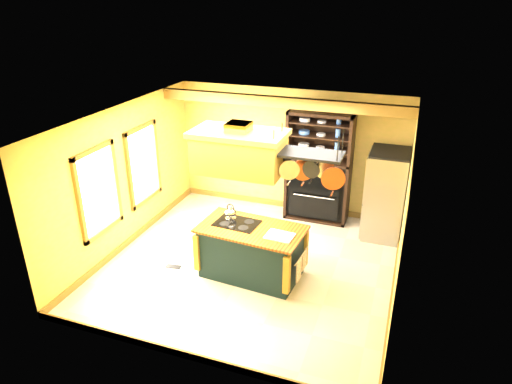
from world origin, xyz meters
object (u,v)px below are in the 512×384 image
Objects in this scene: range_hood at (239,151)px; pot_rack at (308,162)px; hutch at (318,178)px; kitchen_island at (251,251)px; refrigerator at (385,196)px.

pot_rack is at bearing 0.00° from range_hood.
hutch is at bearing 97.52° from pot_rack.
hutch is at bearing 81.99° from kitchen_island.
range_hood is 0.63× the size of hutch.
hutch is at bearing 73.20° from range_hood.
range_hood is 1.12m from pot_rack.
refrigerator is 1.44m from hutch.
range_hood and pot_rack have the same top height.
hutch is (-1.40, 0.34, 0.06)m from refrigerator.
refrigerator is at bearing 45.61° from range_hood.
pot_rack is at bearing 4.61° from kitchen_island.
hutch is (-0.34, 2.57, -1.30)m from pot_rack.
kitchen_island is 1.79m from range_hood.
pot_rack is 0.66× the size of refrigerator.
pot_rack is 0.49× the size of hutch.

